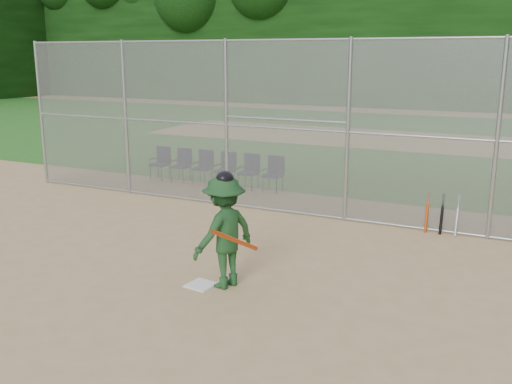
% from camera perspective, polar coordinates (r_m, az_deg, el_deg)
% --- Properties ---
extents(ground, '(100.00, 100.00, 0.00)m').
position_cam_1_polar(ground, '(9.07, -7.02, -10.14)').
color(ground, tan).
rests_on(ground, ground).
extents(grass_strip, '(100.00, 100.00, 0.00)m').
position_cam_1_polar(grass_strip, '(25.61, 15.38, 4.96)').
color(grass_strip, '#25661E').
rests_on(grass_strip, ground).
extents(dirt_patch_far, '(24.00, 24.00, 0.00)m').
position_cam_1_polar(dirt_patch_far, '(25.61, 15.38, 4.96)').
color(dirt_patch_far, tan).
rests_on(dirt_patch_far, ground).
extents(backstop_fence, '(16.09, 0.09, 4.00)m').
position_cam_1_polar(backstop_fence, '(12.88, 4.89, 6.56)').
color(backstop_fence, gray).
rests_on(backstop_fence, ground).
extents(treeline, '(81.00, 60.00, 11.00)m').
position_cam_1_polar(treeline, '(27.39, 16.96, 16.93)').
color(treeline, black).
rests_on(treeline, ground).
extents(home_plate, '(0.47, 0.47, 0.02)m').
position_cam_1_polar(home_plate, '(9.38, -5.51, -9.22)').
color(home_plate, white).
rests_on(home_plate, ground).
extents(batter_at_plate, '(1.16, 1.41, 1.90)m').
position_cam_1_polar(batter_at_plate, '(9.03, -3.19, -3.95)').
color(batter_at_plate, '#1C4621').
rests_on(batter_at_plate, ground).
extents(spare_bats, '(0.66, 0.29, 0.84)m').
position_cam_1_polar(spare_bats, '(12.43, 18.10, -2.10)').
color(spare_bats, '#D84C14').
rests_on(spare_bats, ground).
extents(chair_0, '(0.54, 0.52, 0.96)m').
position_cam_1_polar(chair_0, '(17.21, -9.61, 2.83)').
color(chair_0, '#0F0F37').
rests_on(chair_0, ground).
extents(chair_1, '(0.54, 0.52, 0.96)m').
position_cam_1_polar(chair_1, '(16.80, -7.55, 2.64)').
color(chair_1, '#0F0F37').
rests_on(chair_1, ground).
extents(chair_2, '(0.54, 0.52, 0.96)m').
position_cam_1_polar(chair_2, '(16.41, -5.39, 2.44)').
color(chair_2, '#0F0F37').
rests_on(chair_2, ground).
extents(chair_3, '(0.54, 0.52, 0.96)m').
position_cam_1_polar(chair_3, '(16.04, -3.13, 2.23)').
color(chair_3, '#0F0F37').
rests_on(chair_3, ground).
extents(chair_4, '(0.54, 0.52, 0.96)m').
position_cam_1_polar(chair_4, '(15.70, -0.77, 2.00)').
color(chair_4, '#0F0F37').
rests_on(chair_4, ground).
extents(chair_5, '(0.54, 0.52, 0.96)m').
position_cam_1_polar(chair_5, '(15.39, 1.69, 1.75)').
color(chair_5, '#0F0F37').
rests_on(chair_5, ground).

